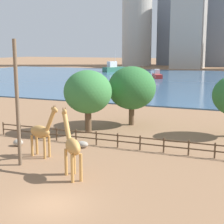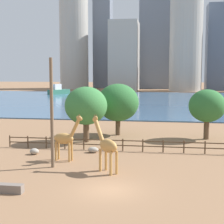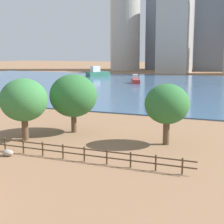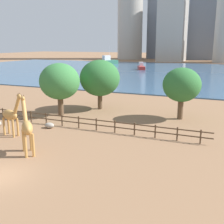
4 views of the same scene
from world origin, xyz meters
The scene contains 13 objects.
ground_plane centered at (0.00, 80.00, 0.00)m, with size 400.00×400.00×0.00m, color #8C6647.
harbor_water centered at (0.00, 77.00, 0.10)m, with size 180.00×86.00×0.20m, color #3D6084.
giraffe_tall centered at (-0.89, 4.22, 2.22)m, with size 2.79×2.76×4.64m.
giraffe_companion centered at (-5.29, 7.28, 2.09)m, with size 3.00×1.11×4.42m.
boulder_by_pole centered at (-3.44, 10.82, 0.29)m, with size 1.08×0.78×0.58m, color gray.
enclosure_fence centered at (-0.24, 12.00, 0.76)m, with size 26.12×0.14×1.30m.
tree_left_large centered at (-5.37, 16.08, 4.25)m, with size 4.96×4.96×6.51m.
tree_center_broad centered at (8.80, 19.97, 4.08)m, with size 4.44×4.44×6.12m.
tree_right_tall centered at (-2.31, 21.16, 4.25)m, with size 5.42×5.42×6.71m.
boat_ferry centered at (-14.47, 80.81, 1.05)m, with size 4.23×6.05×2.51m.
boat_sailboat centered at (-35.84, 101.27, 1.48)m, with size 7.18×8.86×7.69m.
skyline_block_left centered at (-15.26, 137.12, 15.78)m, with size 13.03×15.57×31.56m, color #B7B2A8.
skyline_tower_short centered at (-1.48, 158.74, 25.46)m, with size 16.54×11.65×50.93m, color slate.
Camera 4 is at (13.79, -13.14, 8.73)m, focal length 45.00 mm.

